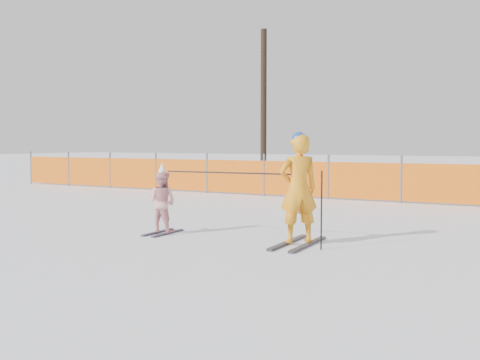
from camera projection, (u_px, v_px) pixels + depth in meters
name	position (u px, v px, depth m)	size (l,w,h in m)	color
ground	(224.00, 249.00, 8.00)	(120.00, 120.00, 0.00)	white
adult	(298.00, 189.00, 8.25)	(0.72, 1.39, 1.75)	black
child	(162.00, 201.00, 9.29)	(0.52, 0.86, 1.24)	black
ski_poles	(257.00, 185.00, 8.44)	(2.81, 0.22, 1.18)	black
safety_fence	(222.00, 176.00, 16.60)	(17.23, 0.06, 1.25)	#595960
tree_trunks	(456.00, 97.00, 17.22)	(12.50, 2.14, 6.67)	black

